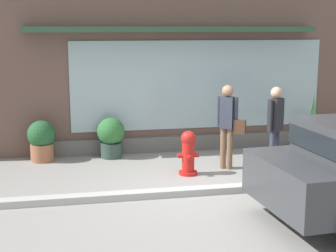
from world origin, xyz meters
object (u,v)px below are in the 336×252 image
potted_plant_near_hydrant (313,123)px  fire_hydrant (188,152)px  potted_plant_by_entrance (111,136)px  pedestrian_passerby (275,122)px  potted_plant_window_right (41,140)px  pedestrian_with_handbag (228,121)px

potted_plant_near_hydrant → fire_hydrant: bearing=-155.7°
fire_hydrant → potted_plant_by_entrance: size_ratio=0.97×
pedestrian_passerby → potted_plant_window_right: pedestrian_passerby is taller
pedestrian_with_handbag → potted_plant_window_right: size_ratio=1.94×
potted_plant_by_entrance → potted_plant_near_hydrant: size_ratio=0.70×
potted_plant_by_entrance → potted_plant_near_hydrant: (4.81, -0.09, 0.13)m
potted_plant_by_entrance → potted_plant_window_right: potted_plant_by_entrance is taller
pedestrian_passerby → potted_plant_by_entrance: 3.63m
potted_plant_near_hydrant → potted_plant_window_right: potted_plant_near_hydrant is taller
fire_hydrant → potted_plant_by_entrance: potted_plant_by_entrance is taller
pedestrian_with_handbag → potted_plant_by_entrance: bearing=-176.8°
pedestrian_passerby → potted_plant_window_right: size_ratio=1.93×
pedestrian_with_handbag → pedestrian_passerby: bearing=8.4°
pedestrian_passerby → potted_plant_near_hydrant: size_ratio=1.33×
pedestrian_passerby → potted_plant_by_entrance: size_ratio=1.91×
potted_plant_by_entrance → fire_hydrant: bearing=-49.9°
potted_plant_by_entrance → potted_plant_window_right: 1.51m
fire_hydrant → pedestrian_with_handbag: pedestrian_with_handbag is taller
pedestrian_with_handbag → potted_plant_near_hydrant: pedestrian_with_handbag is taller
pedestrian_passerby → potted_plant_window_right: bearing=-62.5°
fire_hydrant → potted_plant_near_hydrant: size_ratio=0.68×
pedestrian_with_handbag → pedestrian_passerby: pedestrian_with_handbag is taller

